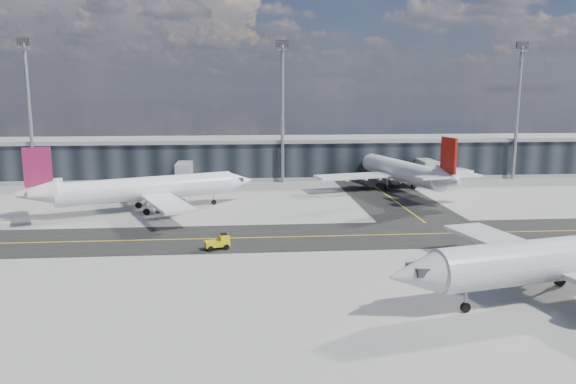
# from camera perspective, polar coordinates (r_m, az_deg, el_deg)

# --- Properties ---
(ground) EXTENTS (300.00, 300.00, 0.00)m
(ground) POSITION_cam_1_polar(r_m,az_deg,el_deg) (70.56, 2.43, -5.38)
(ground) COLOR gray
(ground) RESTS_ON ground
(taxiway_lanes) EXTENTS (180.00, 63.00, 0.03)m
(taxiway_lanes) POSITION_cam_1_polar(r_m,az_deg,el_deg) (81.38, 4.20, -3.25)
(taxiway_lanes) COLOR black
(taxiway_lanes) RESTS_ON ground
(terminal_concourse) EXTENTS (152.00, 19.80, 8.80)m
(terminal_concourse) POSITION_cam_1_polar(r_m,az_deg,el_deg) (123.51, -0.78, 3.39)
(terminal_concourse) COLOR black
(terminal_concourse) RESTS_ON ground
(floodlight_masts) EXTENTS (102.50, 0.70, 28.90)m
(floodlight_masts) POSITION_cam_1_polar(r_m,az_deg,el_deg) (115.72, -0.57, 8.63)
(floodlight_masts) COLOR gray
(floodlight_masts) RESTS_ON ground
(airliner_af) EXTENTS (35.55, 30.76, 10.96)m
(airliner_af) POSITION_cam_1_polar(r_m,az_deg,el_deg) (91.66, -14.44, 0.30)
(airliner_af) COLOR white
(airliner_af) RESTS_ON ground
(airliner_redtail) EXTENTS (32.81, 38.18, 11.41)m
(airliner_redtail) POSITION_cam_1_polar(r_m,az_deg,el_deg) (110.14, 11.29, 2.16)
(airliner_redtail) COLOR white
(airliner_redtail) RESTS_ON ground
(baggage_tug) EXTENTS (3.22, 2.23, 1.84)m
(baggage_tug) POSITION_cam_1_polar(r_m,az_deg,el_deg) (68.94, -6.99, -5.03)
(baggage_tug) COLOR #DEC20B
(baggage_tug) RESTS_ON ground
(service_van) EXTENTS (5.53, 6.33, 1.62)m
(service_van) POSITION_cam_1_polar(r_m,az_deg,el_deg) (116.77, 10.07, 1.19)
(service_van) COLOR white
(service_van) RESTS_ON ground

